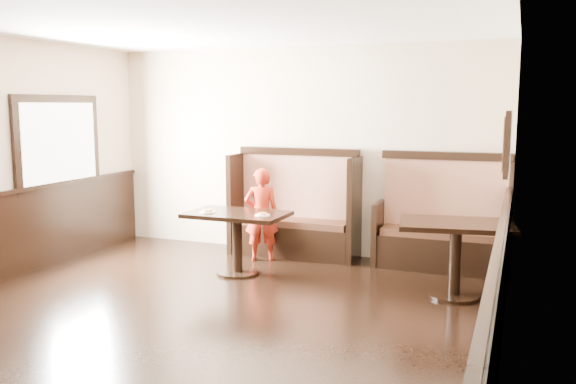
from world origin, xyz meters
The scene contains 9 objects.
ground centered at (0.00, 0.00, 0.00)m, with size 7.00×7.00×0.00m, color black.
room_shell centered at (-0.30, 0.28, 0.67)m, with size 7.00×7.00×7.00m.
booth_main centered at (0.00, 3.30, 0.53)m, with size 1.75×0.72×1.45m.
booth_neighbor centered at (1.95, 3.29, 0.48)m, with size 1.65×0.72×1.45m.
table_main centered at (-0.31, 2.14, 0.58)m, with size 1.19×0.76×0.75m.
table_neighbor centered at (2.22, 2.16, 0.60)m, with size 1.27×0.93×0.81m.
child centered at (-0.30, 2.84, 0.61)m, with size 0.44×0.29×1.22m, color #AA2412.
pizza_plate_left centered at (-0.64, 2.01, 0.76)m, with size 0.19×0.19×0.04m.
pizza_plate_right centered at (0.05, 2.07, 0.76)m, with size 0.18×0.18×0.03m.
Camera 1 is at (2.82, -4.31, 2.02)m, focal length 38.00 mm.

